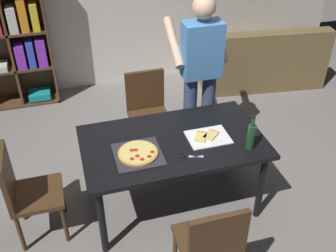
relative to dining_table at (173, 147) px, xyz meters
The scene contains 11 objects.
ground_plane 0.67m from the dining_table, ahead, with size 12.00×12.00×0.00m, color gray.
dining_table is the anchor object (origin of this frame).
chair_near_camera 0.95m from the dining_table, 90.00° to the right, with size 0.42×0.42×0.90m.
chair_far_side 0.95m from the dining_table, 90.00° to the left, with size 0.42×0.42×0.90m.
chair_left_end 1.28m from the dining_table, behind, with size 0.42×0.42×0.90m.
couch 2.77m from the dining_table, 46.41° to the left, with size 1.79×1.06×0.85m.
person_serving_pizza 0.93m from the dining_table, 55.13° to the left, with size 0.55×0.54×1.75m.
pepperoni_pizza_on_tray 0.36m from the dining_table, 161.59° to the right, with size 0.39×0.39×0.04m.
pizza_slices_on_towel 0.32m from the dining_table, ahead, with size 0.36×0.28×0.03m.
wine_bottle 0.68m from the dining_table, 24.90° to the right, with size 0.07×0.07×0.32m.
kitchen_scissors 0.27m from the dining_table, 79.04° to the right, with size 0.20×0.11×0.01m.
Camera 1 is at (-0.81, -2.62, 2.82)m, focal length 42.79 mm.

